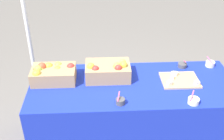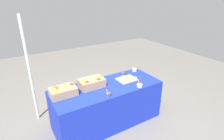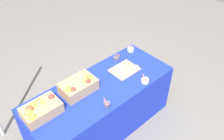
{
  "view_description": "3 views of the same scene",
  "coord_description": "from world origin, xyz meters",
  "px_view_note": "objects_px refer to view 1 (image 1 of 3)",
  "views": [
    {
      "loc": [
        -0.3,
        -2.1,
        2.19
      ],
      "look_at": [
        -0.2,
        -0.02,
        0.91
      ],
      "focal_mm": 44.74,
      "sensor_mm": 36.0,
      "label": 1
    },
    {
      "loc": [
        -1.36,
        -2.39,
        2.21
      ],
      "look_at": [
        0.14,
        0.07,
        0.98
      ],
      "focal_mm": 29.03,
      "sensor_mm": 36.0,
      "label": 2
    },
    {
      "loc": [
        -1.33,
        -1.67,
        2.78
      ],
      "look_at": [
        0.18,
        -0.02,
        0.92
      ],
      "focal_mm": 39.17,
      "sensor_mm": 36.0,
      "label": 3
    }
  ],
  "objects_px": {
    "sample_bowl_near": "(210,64)",
    "sample_bowl_mid": "(182,65)",
    "cutting_board_front": "(180,80)",
    "sample_bowl_extra": "(193,101)",
    "sample_bowl_far": "(120,101)",
    "apple_crate_middle": "(108,70)",
    "apple_crate_left": "(52,73)",
    "tent_pole": "(28,30)"
  },
  "relations": [
    {
      "from": "sample_bowl_near",
      "to": "sample_bowl_mid",
      "type": "distance_m",
      "value": 0.29
    },
    {
      "from": "cutting_board_front",
      "to": "sample_bowl_extra",
      "type": "relative_size",
      "value": 3.45
    },
    {
      "from": "cutting_board_front",
      "to": "sample_bowl_far",
      "type": "height_order",
      "value": "sample_bowl_far"
    },
    {
      "from": "apple_crate_middle",
      "to": "sample_bowl_extra",
      "type": "relative_size",
      "value": 4.15
    },
    {
      "from": "sample_bowl_far",
      "to": "sample_bowl_extra",
      "type": "xyz_separation_m",
      "value": [
        0.61,
        -0.02,
        -0.0
      ]
    },
    {
      "from": "apple_crate_left",
      "to": "cutting_board_front",
      "type": "bearing_deg",
      "value": -3.58
    },
    {
      "from": "sample_bowl_mid",
      "to": "sample_bowl_extra",
      "type": "xyz_separation_m",
      "value": [
        -0.06,
        -0.58,
        0.0
      ]
    },
    {
      "from": "apple_crate_middle",
      "to": "cutting_board_front",
      "type": "bearing_deg",
      "value": -7.92
    },
    {
      "from": "sample_bowl_mid",
      "to": "sample_bowl_near",
      "type": "bearing_deg",
      "value": 1.27
    },
    {
      "from": "sample_bowl_mid",
      "to": "tent_pole",
      "type": "height_order",
      "value": "tent_pole"
    },
    {
      "from": "apple_crate_middle",
      "to": "sample_bowl_mid",
      "type": "distance_m",
      "value": 0.77
    },
    {
      "from": "sample_bowl_near",
      "to": "sample_bowl_far",
      "type": "relative_size",
      "value": 1.07
    },
    {
      "from": "cutting_board_front",
      "to": "sample_bowl_mid",
      "type": "relative_size",
      "value": 3.46
    },
    {
      "from": "sample_bowl_near",
      "to": "cutting_board_front",
      "type": "bearing_deg",
      "value": -145.85
    },
    {
      "from": "apple_crate_left",
      "to": "sample_bowl_mid",
      "type": "relative_size",
      "value": 4.03
    },
    {
      "from": "sample_bowl_far",
      "to": "tent_pole",
      "type": "xyz_separation_m",
      "value": [
        -0.94,
        1.06,
        0.2
      ]
    },
    {
      "from": "sample_bowl_far",
      "to": "sample_bowl_extra",
      "type": "relative_size",
      "value": 1.02
    },
    {
      "from": "sample_bowl_near",
      "to": "sample_bowl_extra",
      "type": "height_order",
      "value": "sample_bowl_near"
    },
    {
      "from": "apple_crate_left",
      "to": "tent_pole",
      "type": "relative_size",
      "value": 0.21
    },
    {
      "from": "sample_bowl_extra",
      "to": "sample_bowl_far",
      "type": "bearing_deg",
      "value": 177.87
    },
    {
      "from": "apple_crate_left",
      "to": "sample_bowl_far",
      "type": "height_order",
      "value": "apple_crate_left"
    },
    {
      "from": "apple_crate_left",
      "to": "sample_bowl_near",
      "type": "relative_size",
      "value": 3.71
    },
    {
      "from": "apple_crate_left",
      "to": "tent_pole",
      "type": "xyz_separation_m",
      "value": [
        -0.34,
        0.68,
        0.15
      ]
    },
    {
      "from": "tent_pole",
      "to": "apple_crate_left",
      "type": "bearing_deg",
      "value": -63.26
    },
    {
      "from": "cutting_board_front",
      "to": "sample_bowl_far",
      "type": "relative_size",
      "value": 3.39
    },
    {
      "from": "apple_crate_middle",
      "to": "tent_pole",
      "type": "relative_size",
      "value": 0.21
    },
    {
      "from": "tent_pole",
      "to": "apple_crate_middle",
      "type": "bearing_deg",
      "value": -37.68
    },
    {
      "from": "apple_crate_left",
      "to": "sample_bowl_near",
      "type": "height_order",
      "value": "apple_crate_left"
    },
    {
      "from": "tent_pole",
      "to": "sample_bowl_extra",
      "type": "bearing_deg",
      "value": -35.02
    },
    {
      "from": "sample_bowl_mid",
      "to": "tent_pole",
      "type": "bearing_deg",
      "value": 162.59
    },
    {
      "from": "sample_bowl_near",
      "to": "sample_bowl_far",
      "type": "distance_m",
      "value": 1.11
    },
    {
      "from": "apple_crate_left",
      "to": "sample_bowl_far",
      "type": "relative_size",
      "value": 3.95
    },
    {
      "from": "apple_crate_left",
      "to": "cutting_board_front",
      "type": "xyz_separation_m",
      "value": [
        1.18,
        -0.07,
        -0.07
      ]
    },
    {
      "from": "sample_bowl_near",
      "to": "tent_pole",
      "type": "xyz_separation_m",
      "value": [
        -1.9,
        0.5,
        0.2
      ]
    },
    {
      "from": "sample_bowl_far",
      "to": "tent_pole",
      "type": "distance_m",
      "value": 1.43
    },
    {
      "from": "apple_crate_left",
      "to": "sample_bowl_extra",
      "type": "bearing_deg",
      "value": -18.53
    },
    {
      "from": "apple_crate_middle",
      "to": "sample_bowl_far",
      "type": "distance_m",
      "value": 0.41
    },
    {
      "from": "sample_bowl_mid",
      "to": "sample_bowl_extra",
      "type": "bearing_deg",
      "value": -96.2
    },
    {
      "from": "apple_crate_middle",
      "to": "tent_pole",
      "type": "distance_m",
      "value": 1.09
    },
    {
      "from": "apple_crate_left",
      "to": "sample_bowl_near",
      "type": "distance_m",
      "value": 1.56
    },
    {
      "from": "apple_crate_middle",
      "to": "cutting_board_front",
      "type": "xyz_separation_m",
      "value": [
        0.66,
        -0.09,
        -0.07
      ]
    },
    {
      "from": "sample_bowl_near",
      "to": "sample_bowl_mid",
      "type": "xyz_separation_m",
      "value": [
        -0.29,
        -0.01,
        -0.0
      ]
    }
  ]
}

